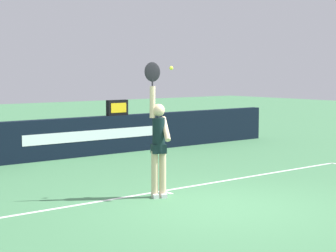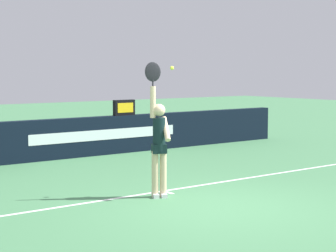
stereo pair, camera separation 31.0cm
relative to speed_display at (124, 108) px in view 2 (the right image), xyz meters
name	(u,v)px [view 2 (the right image)]	position (x,y,z in m)	size (l,w,h in m)	color
ground_plane	(220,207)	(-2.18, -6.32, -1.23)	(60.00, 60.00, 0.00)	#478454
court_lines	(268,220)	(-2.18, -7.40, -1.23)	(10.53, 5.43, 0.00)	white
back_wall	(51,140)	(-2.18, 0.00, -0.72)	(15.35, 0.28, 1.02)	black
speed_display	(124,108)	(0.00, 0.00, 0.00)	(0.63, 0.15, 0.42)	black
tennis_player	(159,142)	(-2.55, -5.12, -0.24)	(0.44, 0.45, 2.39)	beige
tennis_ball	(172,68)	(-2.24, -5.09, 1.05)	(0.07, 0.07, 0.07)	#C8DD32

